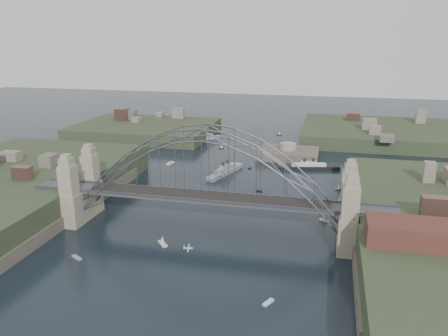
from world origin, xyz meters
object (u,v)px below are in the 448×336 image
(naval_cruiser_far, at_px, (202,138))
(fort_island, at_px, (288,158))
(bridge, at_px, (206,180))
(naval_cruiser_near, at_px, (225,171))
(ocean_liner, at_px, (309,167))
(wharf_shed, at_px, (425,234))

(naval_cruiser_far, bearing_deg, fort_island, -27.78)
(bridge, height_order, naval_cruiser_far, bridge)
(naval_cruiser_near, xyz_separation_m, naval_cruiser_far, (-20.93, 45.99, -0.04))
(naval_cruiser_far, relative_size, ocean_liner, 0.69)
(naval_cruiser_near, height_order, ocean_liner, naval_cruiser_near)
(bridge, xyz_separation_m, ocean_liner, (20.32, 56.15, -11.52))
(bridge, relative_size, ocean_liner, 3.98)
(wharf_shed, bearing_deg, bridge, 162.35)
(fort_island, height_order, naval_cruiser_near, naval_cruiser_near)
(wharf_shed, distance_m, naval_cruiser_near, 77.30)
(wharf_shed, xyz_separation_m, naval_cruiser_far, (-70.74, 104.41, -9.10))
(wharf_shed, relative_size, ocean_liner, 0.95)
(bridge, bearing_deg, ocean_liner, 70.11)
(naval_cruiser_near, bearing_deg, fort_island, 55.16)
(fort_island, bearing_deg, bridge, -99.73)
(bridge, xyz_separation_m, fort_island, (12.00, 70.00, -12.66))
(wharf_shed, xyz_separation_m, ocean_liner, (-23.68, 70.15, -9.20))
(wharf_shed, relative_size, naval_cruiser_near, 1.00)
(naval_cruiser_near, height_order, naval_cruiser_far, naval_cruiser_near)
(fort_island, bearing_deg, naval_cruiser_far, 152.22)
(bridge, distance_m, ocean_liner, 60.82)
(wharf_shed, distance_m, ocean_liner, 74.61)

